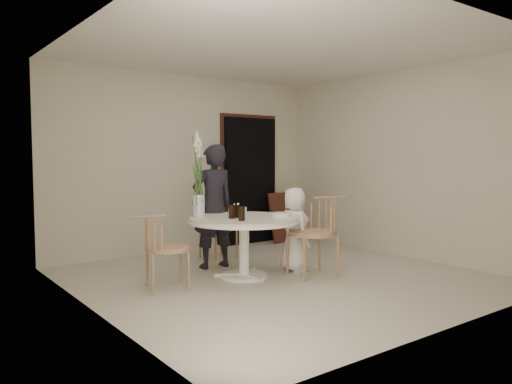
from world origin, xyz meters
TOP-DOWN VIEW (x-y plane):
  - ground at (0.00, 0.00)m, footprint 4.50×4.50m
  - room_shell at (0.00, 0.00)m, footprint 4.50×4.50m
  - doorway at (1.15, 2.19)m, footprint 1.00×0.10m
  - door_trim at (1.15, 2.23)m, footprint 1.12×0.03m
  - table at (-0.35, 0.25)m, footprint 1.33×1.33m
  - picture_frame at (1.70, 1.95)m, footprint 0.66×0.28m
  - chair_far at (0.00, 1.51)m, footprint 0.48×0.51m
  - chair_right at (0.49, -0.22)m, footprint 0.67×0.63m
  - chair_left at (-1.44, 0.35)m, footprint 0.57×0.54m
  - girl at (-0.35, 0.94)m, footprint 0.60×0.41m
  - boy at (0.36, 0.15)m, footprint 0.43×0.58m
  - birthday_cake at (-0.34, 0.40)m, footprint 0.22×0.22m
  - cola_tumbler_a at (-0.46, 0.14)m, footprint 0.08×0.08m
  - cola_tumbler_b at (-0.56, -0.00)m, footprint 0.09×0.09m
  - cola_tumbler_c at (-0.54, 0.23)m, footprint 0.09×0.09m
  - cola_tumbler_d at (-0.44, 0.28)m, footprint 0.08×0.08m
  - plate_stack at (0.02, 0.00)m, footprint 0.25×0.25m
  - flower_vase at (-0.76, 0.62)m, footprint 0.14×0.14m

SIDE VIEW (x-z plane):
  - ground at x=0.00m, z-range 0.00..0.00m
  - picture_frame at x=1.70m, z-range 0.00..0.84m
  - chair_far at x=0.00m, z-range 0.12..0.93m
  - boy at x=0.36m, z-range 0.00..1.07m
  - chair_left at x=-1.44m, z-range 0.12..0.95m
  - table at x=-0.35m, z-range 0.25..0.98m
  - chair_right at x=0.49m, z-range 0.14..1.12m
  - plate_stack at x=0.02m, z-range 0.73..0.78m
  - birthday_cake at x=-0.34m, z-range 0.71..0.86m
  - cola_tumbler_d at x=-0.44m, z-range 0.73..0.88m
  - cola_tumbler_a at x=-0.46m, z-range 0.73..0.88m
  - girl at x=-0.35m, z-range 0.00..1.61m
  - cola_tumbler_b at x=-0.56m, z-range 0.73..0.89m
  - cola_tumbler_c at x=-0.54m, z-range 0.73..0.89m
  - doorway at x=1.15m, z-range 0.00..2.10m
  - door_trim at x=1.15m, z-range 0.00..2.22m
  - flower_vase at x=-0.76m, z-range 0.67..1.73m
  - room_shell at x=0.00m, z-range -0.63..3.87m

